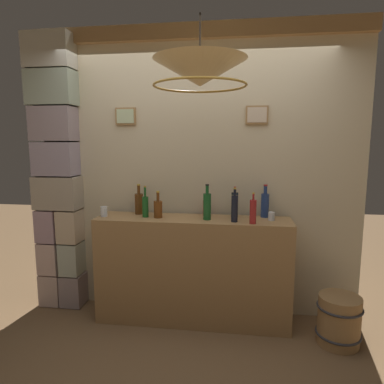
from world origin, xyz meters
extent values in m
plane|color=brown|center=(0.00, 0.00, 0.00)|extent=(12.00, 12.00, 0.00)
cube|color=beige|center=(0.00, 1.10, 1.37)|extent=(3.11, 0.08, 2.74)
cube|color=#9E7547|center=(0.00, 1.04, 2.66)|extent=(3.11, 0.10, 0.14)
cube|color=#9E7547|center=(-0.68, 1.05, 1.92)|extent=(0.20, 0.03, 0.16)
cube|color=#BBCA9C|center=(-0.68, 1.03, 1.92)|extent=(0.17, 0.01, 0.13)
cube|color=#9E7547|center=(0.56, 1.05, 1.92)|extent=(0.20, 0.03, 0.17)
cube|color=beige|center=(0.56, 1.03, 1.92)|extent=(0.17, 0.01, 0.14)
cube|color=#C6ACA2|center=(-1.49, 0.98, 0.17)|extent=(0.21, 0.28, 0.32)
cube|color=gray|center=(-1.26, 0.98, 0.17)|extent=(0.21, 0.28, 0.32)
cube|color=beige|center=(-1.49, 0.98, 0.50)|extent=(0.20, 0.28, 0.32)
cube|color=#ACB6A6|center=(-1.26, 0.98, 0.50)|extent=(0.19, 0.28, 0.32)
cube|color=#A88B9B|center=(-1.49, 0.98, 0.84)|extent=(0.21, 0.28, 0.32)
cube|color=#C6B194|center=(-1.26, 0.98, 0.84)|extent=(0.20, 0.28, 0.32)
cube|color=#A49885|center=(-1.37, 0.98, 1.18)|extent=(0.44, 0.28, 0.32)
cube|color=#988C9D|center=(-1.37, 0.98, 1.51)|extent=(0.41, 0.28, 0.32)
cube|color=gray|center=(-1.37, 0.98, 1.85)|extent=(0.41, 0.28, 0.32)
cube|color=gray|center=(-1.37, 0.98, 2.18)|extent=(0.45, 0.28, 0.32)
cube|color=#B2AE9E|center=(-1.37, 0.98, 2.52)|extent=(0.45, 0.28, 0.32)
cube|color=#9E7547|center=(0.00, 0.82, 0.49)|extent=(1.78, 0.39, 0.99)
cylinder|color=#175324|center=(0.13, 0.79, 1.11)|extent=(0.07, 0.07, 0.23)
cylinder|color=#175324|center=(0.13, 0.79, 1.26)|extent=(0.03, 0.03, 0.07)
cylinder|color=black|center=(0.13, 0.79, 1.30)|extent=(0.03, 0.03, 0.01)
cylinder|color=maroon|center=(0.11, 0.95, 1.06)|extent=(0.06, 0.06, 0.14)
cylinder|color=maroon|center=(0.11, 0.95, 1.15)|extent=(0.02, 0.02, 0.05)
cylinder|color=black|center=(0.11, 0.95, 1.19)|extent=(0.03, 0.03, 0.01)
cylinder|color=#195721|center=(-0.44, 0.81, 1.08)|extent=(0.06, 0.06, 0.19)
cylinder|color=#195721|center=(-0.44, 0.81, 1.22)|extent=(0.02, 0.02, 0.09)
cylinder|color=#B7932D|center=(-0.44, 0.81, 1.27)|extent=(0.02, 0.02, 0.01)
cylinder|color=black|center=(0.38, 0.92, 1.10)|extent=(0.06, 0.06, 0.23)
cylinder|color=black|center=(0.38, 0.92, 1.24)|extent=(0.02, 0.02, 0.04)
cylinder|color=maroon|center=(0.38, 0.92, 1.27)|extent=(0.02, 0.02, 0.01)
cylinder|color=brown|center=(-0.32, 0.81, 1.07)|extent=(0.08, 0.08, 0.15)
cylinder|color=brown|center=(-0.32, 0.81, 1.18)|extent=(0.03, 0.03, 0.08)
cylinder|color=#B7932D|center=(-0.32, 0.81, 1.23)|extent=(0.03, 0.03, 0.01)
cylinder|color=navy|center=(0.65, 0.96, 1.10)|extent=(0.07, 0.07, 0.22)
cylinder|color=navy|center=(0.65, 0.96, 1.24)|extent=(0.03, 0.03, 0.07)
cylinder|color=maroon|center=(0.65, 0.96, 1.29)|extent=(0.04, 0.04, 0.01)
cylinder|color=#5A3313|center=(-0.54, 0.94, 1.09)|extent=(0.08, 0.08, 0.20)
cylinder|color=#5A3313|center=(-0.54, 0.94, 1.22)|extent=(0.03, 0.03, 0.08)
cylinder|color=#B7932D|center=(-0.54, 0.94, 1.27)|extent=(0.03, 0.03, 0.01)
cylinder|color=black|center=(0.38, 0.74, 1.10)|extent=(0.06, 0.06, 0.23)
cylinder|color=black|center=(0.38, 0.74, 1.25)|extent=(0.02, 0.02, 0.05)
cylinder|color=#B7932D|center=(0.38, 0.74, 1.28)|extent=(0.02, 0.02, 0.01)
cylinder|color=maroon|center=(0.53, 0.70, 1.09)|extent=(0.06, 0.06, 0.20)
cylinder|color=maroon|center=(0.53, 0.70, 1.22)|extent=(0.02, 0.02, 0.05)
cylinder|color=#B7932D|center=(0.53, 0.70, 1.25)|extent=(0.02, 0.02, 0.01)
cylinder|color=silver|center=(-0.83, 0.78, 1.03)|extent=(0.06, 0.06, 0.09)
cylinder|color=silver|center=(0.70, 0.84, 1.03)|extent=(0.06, 0.06, 0.08)
cone|color=beige|center=(0.14, 0.17, 2.14)|extent=(0.63, 0.63, 0.18)
cylinder|color=black|center=(0.14, 0.17, 2.37)|extent=(0.01, 0.01, 0.29)
torus|color=#AD8433|center=(0.14, 0.17, 2.05)|extent=(0.64, 0.64, 0.02)
cylinder|color=#9E7547|center=(1.26, 0.61, 0.21)|extent=(0.34, 0.34, 0.42)
torus|color=#333338|center=(1.26, 0.61, 0.32)|extent=(0.37, 0.37, 0.02)
torus|color=#333338|center=(1.26, 0.61, 0.09)|extent=(0.37, 0.37, 0.02)
camera|label=1|loc=(0.42, -2.19, 1.69)|focal=31.99mm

